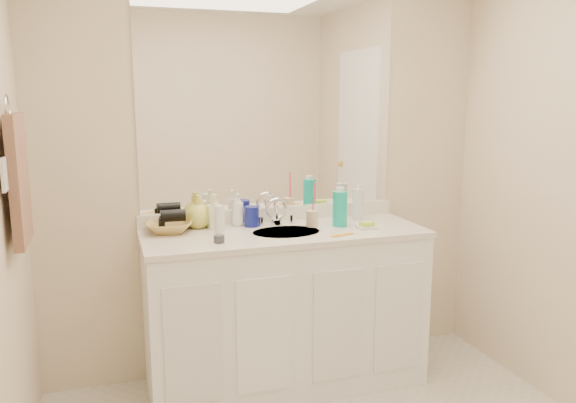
# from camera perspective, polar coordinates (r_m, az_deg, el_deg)

# --- Properties ---
(wall_back) EXTENTS (2.60, 0.02, 2.40)m
(wall_back) POSITION_cam_1_polar(r_m,az_deg,el_deg) (3.23, -1.79, 3.63)
(wall_back) COLOR beige
(wall_back) RESTS_ON floor
(vanity_cabinet) EXTENTS (1.50, 0.55, 0.85)m
(vanity_cabinet) POSITION_cam_1_polar(r_m,az_deg,el_deg) (3.17, -0.29, -11.01)
(vanity_cabinet) COLOR white
(vanity_cabinet) RESTS_ON floor
(countertop) EXTENTS (1.52, 0.57, 0.03)m
(countertop) POSITION_cam_1_polar(r_m,az_deg,el_deg) (3.03, -0.29, -3.27)
(countertop) COLOR silver
(countertop) RESTS_ON vanity_cabinet
(backsplash) EXTENTS (1.52, 0.03, 0.08)m
(backsplash) POSITION_cam_1_polar(r_m,az_deg,el_deg) (3.26, -1.69, -1.29)
(backsplash) COLOR white
(backsplash) RESTS_ON countertop
(sink_basin) EXTENTS (0.37, 0.37, 0.02)m
(sink_basin) POSITION_cam_1_polar(r_m,az_deg,el_deg) (3.02, -0.18, -3.30)
(sink_basin) COLOR silver
(sink_basin) RESTS_ON countertop
(faucet) EXTENTS (0.02, 0.02, 0.11)m
(faucet) POSITION_cam_1_polar(r_m,az_deg,el_deg) (3.17, -1.18, -1.38)
(faucet) COLOR silver
(faucet) RESTS_ON countertop
(mirror) EXTENTS (1.48, 0.01, 1.20)m
(mirror) POSITION_cam_1_polar(r_m,az_deg,el_deg) (3.20, -1.80, 10.02)
(mirror) COLOR white
(mirror) RESTS_ON wall_back
(blue_mug) EXTENTS (0.10, 0.10, 0.11)m
(blue_mug) POSITION_cam_1_polar(r_m,az_deg,el_deg) (3.13, -3.72, -1.52)
(blue_mug) COLOR navy
(blue_mug) RESTS_ON countertop
(tan_cup) EXTENTS (0.07, 0.07, 0.09)m
(tan_cup) POSITION_cam_1_polar(r_m,az_deg,el_deg) (3.13, 2.46, -1.73)
(tan_cup) COLOR beige
(tan_cup) RESTS_ON countertop
(toothbrush) EXTENTS (0.02, 0.04, 0.20)m
(toothbrush) POSITION_cam_1_polar(r_m,az_deg,el_deg) (3.11, 2.64, 0.17)
(toothbrush) COLOR #ED3E65
(toothbrush) RESTS_ON tan_cup
(mouthwash_bottle) EXTENTS (0.09, 0.09, 0.20)m
(mouthwash_bottle) POSITION_cam_1_polar(r_m,az_deg,el_deg) (3.14, 5.28, -0.74)
(mouthwash_bottle) COLOR #0EAF98
(mouthwash_bottle) RESTS_ON countertop
(clear_pump_bottle) EXTENTS (0.08, 0.08, 0.18)m
(clear_pump_bottle) POSITION_cam_1_polar(r_m,az_deg,el_deg) (3.32, 7.12, -0.28)
(clear_pump_bottle) COLOR silver
(clear_pump_bottle) RESTS_ON countertop
(soap_dish) EXTENTS (0.12, 0.10, 0.01)m
(soap_dish) POSITION_cam_1_polar(r_m,az_deg,el_deg) (3.12, 8.02, -2.60)
(soap_dish) COLOR silver
(soap_dish) RESTS_ON countertop
(green_soap) EXTENTS (0.08, 0.06, 0.03)m
(green_soap) POSITION_cam_1_polar(r_m,az_deg,el_deg) (3.11, 8.02, -2.28)
(green_soap) COLOR #AEE738
(green_soap) RESTS_ON soap_dish
(orange_comb) EXTENTS (0.14, 0.06, 0.01)m
(orange_comb) POSITION_cam_1_polar(r_m,az_deg,el_deg) (2.95, 5.52, -3.39)
(orange_comb) COLOR orange
(orange_comb) RESTS_ON countertop
(dark_jar) EXTENTS (0.07, 0.07, 0.04)m
(dark_jar) POSITION_cam_1_polar(r_m,az_deg,el_deg) (2.81, -7.02, -3.78)
(dark_jar) COLOR #37383F
(dark_jar) RESTS_ON countertop
(extra_white_bottle) EXTENTS (0.05, 0.05, 0.15)m
(extra_white_bottle) POSITION_cam_1_polar(r_m,az_deg,el_deg) (3.00, -7.03, -1.80)
(extra_white_bottle) COLOR silver
(extra_white_bottle) RESTS_ON countertop
(soap_bottle_white) EXTENTS (0.08, 0.08, 0.18)m
(soap_bottle_white) POSITION_cam_1_polar(r_m,az_deg,el_deg) (3.15, -5.10, -0.83)
(soap_bottle_white) COLOR white
(soap_bottle_white) RESTS_ON countertop
(soap_bottle_cream) EXTENTS (0.10, 0.10, 0.19)m
(soap_bottle_cream) POSITION_cam_1_polar(r_m,az_deg,el_deg) (3.11, -7.45, -0.96)
(soap_bottle_cream) COLOR #F3F3C6
(soap_bottle_cream) RESTS_ON countertop
(soap_bottle_yellow) EXTENTS (0.18, 0.18, 0.18)m
(soap_bottle_yellow) POSITION_cam_1_polar(r_m,az_deg,el_deg) (3.12, -9.13, -1.00)
(soap_bottle_yellow) COLOR #CBCC4F
(soap_bottle_yellow) RESTS_ON countertop
(wicker_basket) EXTENTS (0.28, 0.28, 0.06)m
(wicker_basket) POSITION_cam_1_polar(r_m,az_deg,el_deg) (3.05, -11.94, -2.55)
(wicker_basket) COLOR #B49048
(wicker_basket) RESTS_ON countertop
(hair_dryer) EXTENTS (0.13, 0.07, 0.06)m
(hair_dryer) POSITION_cam_1_polar(r_m,az_deg,el_deg) (3.04, -11.61, -1.42)
(hair_dryer) COLOR black
(hair_dryer) RESTS_ON wicker_basket
(towel_ring) EXTENTS (0.01, 0.11, 0.11)m
(towel_ring) POSITION_cam_1_polar(r_m,az_deg,el_deg) (2.58, -26.65, 8.54)
(towel_ring) COLOR silver
(towel_ring) RESTS_ON wall_left
(hand_towel) EXTENTS (0.04, 0.32, 0.55)m
(hand_towel) POSITION_cam_1_polar(r_m,az_deg,el_deg) (2.60, -25.67, 1.98)
(hand_towel) COLOR brown
(hand_towel) RESTS_ON towel_ring
(switch_plate) EXTENTS (0.01, 0.08, 0.13)m
(switch_plate) POSITION_cam_1_polar(r_m,az_deg,el_deg) (2.40, -26.88, 2.45)
(switch_plate) COLOR silver
(switch_plate) RESTS_ON wall_left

